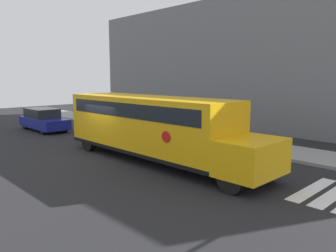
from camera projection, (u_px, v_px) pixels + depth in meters
The scene contains 5 objects.
ground_plane at pixel (110, 154), 16.57m from camera, with size 60.00×60.00×0.00m, color black.
sidewalk_strip at pixel (195, 136), 21.04m from camera, with size 44.00×3.00×0.15m.
building_backdrop at pixel (252, 64), 24.82m from camera, with size 32.00×4.00×9.72m.
school_bus at pixel (153, 124), 15.04m from camera, with size 11.16×2.57×2.96m.
parked_car at pixel (43, 120), 23.86m from camera, with size 4.77×1.82×1.59m.
Camera 1 is at (13.63, -9.19, 3.86)m, focal length 35.00 mm.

